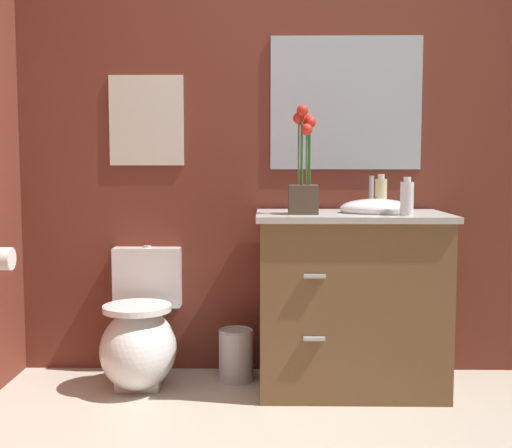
% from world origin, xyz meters
% --- Properties ---
extents(wall_back, '(4.74, 0.05, 2.50)m').
position_xyz_m(wall_back, '(0.20, 1.58, 1.25)').
color(wall_back, maroon).
rests_on(wall_back, ground_plane).
extents(toilet, '(0.38, 0.59, 0.69)m').
position_xyz_m(toilet, '(-0.83, 1.28, 0.24)').
color(toilet, white).
rests_on(toilet, ground_plane).
extents(vanity_cabinet, '(0.94, 0.56, 1.07)m').
position_xyz_m(vanity_cabinet, '(0.23, 1.26, 0.46)').
color(vanity_cabinet, brown).
rests_on(vanity_cabinet, ground_plane).
extents(flower_vase, '(0.14, 0.14, 0.52)m').
position_xyz_m(flower_vase, '(-0.01, 1.19, 1.07)').
color(flower_vase, '#4C3D2D').
rests_on(flower_vase, vanity_cabinet).
extents(soap_bottle, '(0.06, 0.06, 0.18)m').
position_xyz_m(soap_bottle, '(0.46, 1.09, 0.97)').
color(soap_bottle, white).
rests_on(soap_bottle, vanity_cabinet).
extents(lotion_bottle, '(0.06, 0.06, 0.19)m').
position_xyz_m(lotion_bottle, '(0.38, 1.32, 0.97)').
color(lotion_bottle, beige).
rests_on(lotion_bottle, vanity_cabinet).
extents(trash_bin, '(0.18, 0.18, 0.27)m').
position_xyz_m(trash_bin, '(-0.35, 1.36, 0.14)').
color(trash_bin, '#B7B7BC').
rests_on(trash_bin, ground_plane).
extents(wall_poster, '(0.40, 0.01, 0.48)m').
position_xyz_m(wall_poster, '(-0.83, 1.55, 1.36)').
color(wall_poster, silver).
extents(wall_mirror, '(0.80, 0.01, 0.70)m').
position_xyz_m(wall_mirror, '(0.23, 1.55, 1.45)').
color(wall_mirror, '#B2BCC6').
extents(toilet_paper_roll, '(0.11, 0.11, 0.11)m').
position_xyz_m(toilet_paper_roll, '(-1.45, 1.09, 0.68)').
color(toilet_paper_roll, white).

